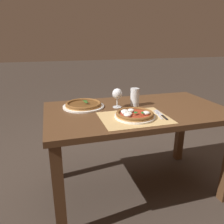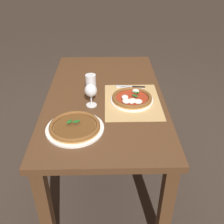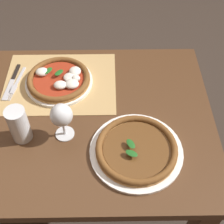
# 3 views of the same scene
# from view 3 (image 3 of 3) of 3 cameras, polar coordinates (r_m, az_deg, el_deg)

# --- Properties ---
(ground_plane) EXTENTS (24.00, 24.00, 0.00)m
(ground_plane) POSITION_cam_3_polar(r_m,az_deg,el_deg) (1.87, -10.03, -15.19)
(ground_plane) COLOR #382D26
(dining_table) EXTENTS (1.42, 0.80, 0.74)m
(dining_table) POSITION_cam_3_polar(r_m,az_deg,el_deg) (1.33, -13.69, -3.65)
(dining_table) COLOR #4C301C
(dining_table) RESTS_ON ground
(paper_placemat) EXTENTS (0.47, 0.37, 0.00)m
(paper_placemat) POSITION_cam_3_polar(r_m,az_deg,el_deg) (1.35, -9.45, 5.32)
(paper_placemat) COLOR tan
(paper_placemat) RESTS_ON dining_table
(pizza_near) EXTENTS (0.29, 0.29, 0.05)m
(pizza_near) POSITION_cam_3_polar(r_m,az_deg,el_deg) (1.34, -9.60, 5.87)
(pizza_near) COLOR white
(pizza_near) RESTS_ON paper_placemat
(pizza_far) EXTENTS (0.33, 0.33, 0.04)m
(pizza_far) POSITION_cam_3_polar(r_m,az_deg,el_deg) (1.10, 4.49, -6.83)
(pizza_far) COLOR white
(pizza_far) RESTS_ON dining_table
(wine_glass) EXTENTS (0.08, 0.08, 0.16)m
(wine_glass) POSITION_cam_3_polar(r_m,az_deg,el_deg) (1.09, -9.21, -0.79)
(wine_glass) COLOR silver
(wine_glass) RESTS_ON dining_table
(pint_glass) EXTENTS (0.07, 0.07, 0.15)m
(pint_glass) POSITION_cam_3_polar(r_m,az_deg,el_deg) (1.15, -16.64, -2.31)
(pint_glass) COLOR silver
(pint_glass) RESTS_ON dining_table
(fork) EXTENTS (0.05, 0.20, 0.00)m
(fork) POSITION_cam_3_polar(r_m,az_deg,el_deg) (1.39, -17.09, 4.99)
(fork) COLOR #B7B7BC
(fork) RESTS_ON paper_placemat
(knife) EXTENTS (0.04, 0.22, 0.01)m
(knife) POSITION_cam_3_polar(r_m,az_deg,el_deg) (1.40, -17.84, 5.28)
(knife) COLOR black
(knife) RESTS_ON paper_placemat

